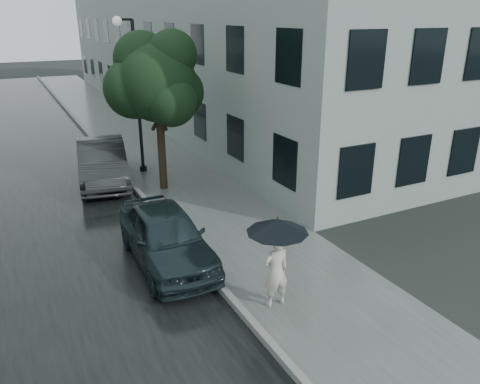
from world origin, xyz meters
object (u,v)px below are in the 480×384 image
car_far (102,162)px  car_near (166,236)px  lamp_post (133,88)px  street_tree (157,81)px  pedestrian (276,271)px

car_far → car_near: bearing=-80.1°
car_near → car_far: 6.64m
lamp_post → car_near: lamp_post is taller
street_tree → car_far: 3.68m
street_tree → car_near: (-1.60, -5.16, -2.96)m
pedestrian → car_far: bearing=-79.0°
pedestrian → car_near: pedestrian is taller
street_tree → car_far: street_tree is taller
pedestrian → car_far: size_ratio=0.34×
pedestrian → car_far: 9.52m
street_tree → car_far: bearing=139.4°
lamp_post → car_far: 2.92m
car_near → car_far: (-0.13, 6.64, 0.06)m
car_near → lamp_post: bearing=80.7°
car_far → street_tree: bearing=-31.8°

